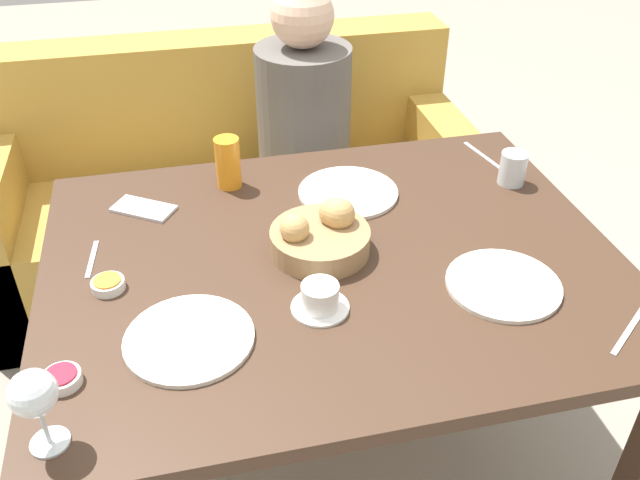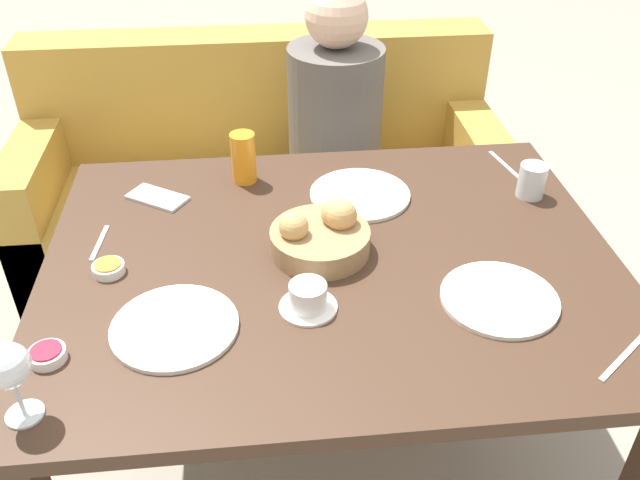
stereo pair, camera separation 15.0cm
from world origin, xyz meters
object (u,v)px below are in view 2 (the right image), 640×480
spoon_coffee (100,243)px  jam_bowl_honey (108,268)px  coffee_cup (308,298)px  plate_near_left (175,327)px  fork_silver (507,167)px  knife_silver (625,355)px  seated_person (334,173)px  couch (264,195)px  bread_basket (322,235)px  water_tumbler (532,181)px  plate_near_right (499,299)px  jam_bowl_berry (47,355)px  plate_far_center (360,194)px  wine_glass (8,368)px  cell_phone (157,198)px  juice_glass (244,158)px

spoon_coffee → jam_bowl_honey: bearing=-71.2°
coffee_cup → spoon_coffee: bearing=149.0°
coffee_cup → jam_bowl_honey: size_ratio=1.71×
plate_near_left → fork_silver: size_ratio=1.38×
knife_silver → spoon_coffee: bearing=155.6°
seated_person → knife_silver: (0.39, -1.23, 0.28)m
couch → plate_near_left: 1.32m
bread_basket → plate_near_left: bearing=-143.4°
water_tumbler → coffee_cup: bearing=-147.8°
plate_near_right → coffee_cup: (-0.39, 0.02, 0.02)m
jam_bowl_berry → knife_silver: jam_bowl_berry is taller
plate_near_left → jam_bowl_berry: (-0.23, -0.06, 0.01)m
spoon_coffee → plate_near_left: bearing=-58.0°
plate_near_left → jam_bowl_honey: size_ratio=3.59×
seated_person → plate_near_left: seated_person is taller
couch → coffee_cup: bearing=-86.6°
spoon_coffee → jam_bowl_berry: bearing=-95.2°
plate_far_center → wine_glass: 0.93m
seated_person → cell_phone: 0.83m
plate_near_left → juice_glass: (0.14, 0.56, 0.06)m
spoon_coffee → fork_silver: bearing=13.5°
water_tumbler → wine_glass: bearing=-151.3°
juice_glass → jam_bowl_honey: bearing=-129.0°
wine_glass → cell_phone: (0.16, 0.68, -0.11)m
plate_near_right → water_tumbler: bearing=62.3°
seated_person → juice_glass: size_ratio=8.48×
plate_near_right → cell_phone: (-0.73, 0.47, -0.00)m
couch → jam_bowl_honey: bearing=-108.6°
seated_person → jam_bowl_berry: 1.34m
jam_bowl_honey → wine_glass: bearing=-102.1°
plate_near_right → wine_glass: bearing=-166.9°
knife_silver → couch: bearing=115.0°
bread_basket → plate_far_center: 0.25m
cell_phone → wine_glass: bearing=-103.1°
fork_silver → plate_near_left: bearing=-146.8°
plate_near_left → spoon_coffee: size_ratio=1.82×
couch → spoon_coffee: size_ratio=12.49×
couch → knife_silver: size_ratio=11.36×
plate_near_right → water_tumbler: water_tumbler is taller
couch → jam_bowl_berry: size_ratio=24.60×
couch → juice_glass: juice_glass is taller
jam_bowl_honey → knife_silver: size_ratio=0.46×
coffee_cup → jam_bowl_berry: coffee_cup is taller
plate_near_left → spoon_coffee: 0.36m
coffee_cup → jam_bowl_honey: (-0.42, 0.16, -0.01)m
water_tumbler → jam_bowl_honey: size_ratio=1.24×
seated_person → bread_basket: (-0.13, -0.84, 0.32)m
seated_person → wine_glass: (-0.68, -1.26, 0.40)m
fork_silver → knife_silver: 0.72m
plate_far_center → juice_glass: juice_glass is taller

